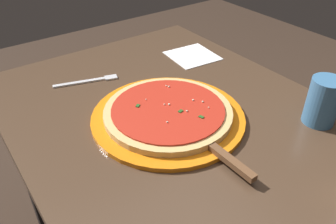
% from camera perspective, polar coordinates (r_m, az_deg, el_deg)
% --- Properties ---
extents(restaurant_table, '(1.05, 0.76, 0.72)m').
position_cam_1_polar(restaurant_table, '(0.93, 2.16, -7.88)').
color(restaurant_table, black).
rests_on(restaurant_table, ground_plane).
extents(serving_plate, '(0.38, 0.38, 0.01)m').
position_cam_1_polar(serving_plate, '(0.84, 0.00, -0.79)').
color(serving_plate, orange).
rests_on(serving_plate, restaurant_table).
extents(pizza, '(0.32, 0.32, 0.02)m').
position_cam_1_polar(pizza, '(0.83, 0.00, 0.07)').
color(pizza, '#DBB26B').
rests_on(pizza, serving_plate).
extents(pizza_server, '(0.22, 0.07, 0.01)m').
position_cam_1_polar(pizza_server, '(0.73, 8.18, -6.50)').
color(pizza_server, silver).
rests_on(pizza_server, serving_plate).
extents(cup_tall_drink, '(0.08, 0.08, 0.12)m').
position_cam_1_polar(cup_tall_drink, '(0.88, 24.63, 1.61)').
color(cup_tall_drink, teal).
rests_on(cup_tall_drink, restaurant_table).
extents(napkin_folded_right, '(0.16, 0.16, 0.00)m').
position_cam_1_polar(napkin_folded_right, '(1.16, 4.12, 9.43)').
color(napkin_folded_right, white).
rests_on(napkin_folded_right, restaurant_table).
extents(fork, '(0.07, 0.18, 0.00)m').
position_cam_1_polar(fork, '(1.02, -13.02, 5.13)').
color(fork, silver).
rests_on(fork, restaurant_table).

